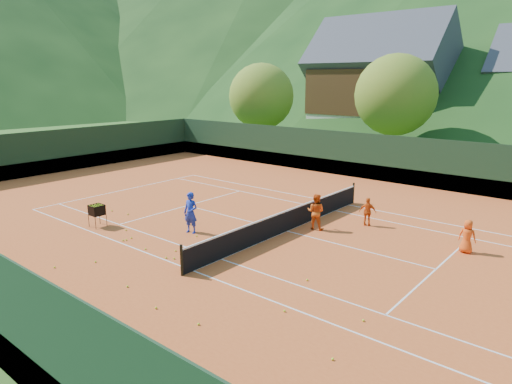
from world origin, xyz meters
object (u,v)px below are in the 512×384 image
Objects in this scene: tennis_net at (287,220)px; coach at (191,213)px; student_b at (368,212)px; student_c at (467,236)px; student_a at (316,212)px; chalet_left at (380,87)px; ball_hopper at (97,210)px.

coach is at bearing -137.46° from tennis_net.
student_c is (4.39, -0.62, 0.00)m from student_b.
student_c reaches higher than student_b.
chalet_left reaches higher than student_a.
coach reaches higher than ball_hopper.
chalet_left is at bearing 88.94° from coach.
student_b is 1.29× the size of ball_hopper.
coach is 33.85m from chalet_left.
student_c is 1.29× the size of ball_hopper.
ball_hopper is at bearing -164.42° from coach.
coach is 7.85m from student_b.
tennis_net is at bearing 35.38° from ball_hopper.
coach reaches higher than student_a.
student_c is 0.09× the size of chalet_left.
tennis_net is (-0.80, -1.03, -0.30)m from student_a.
tennis_net is 12.07× the size of ball_hopper.
ball_hopper is at bearing 23.67° from student_a.
student_b is 3.75m from tennis_net.
coach is 4.38m from ball_hopper.
student_b is 12.08m from ball_hopper.
tennis_net is at bearing 16.55° from student_c.
student_b is 0.99× the size of student_c.
student_a is at bearing -69.55° from chalet_left.
coach reaches higher than tennis_net.
coach is at bearing 26.24° from student_b.
chalet_left reaches higher than tennis_net.
student_c is at bearing 151.37° from student_b.
tennis_net reaches higher than ball_hopper.
student_c reaches higher than tennis_net.
ball_hopper is (-7.68, -5.92, -0.05)m from student_a.
student_a is at bearing 30.50° from student_b.
student_c is 15.39m from ball_hopper.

